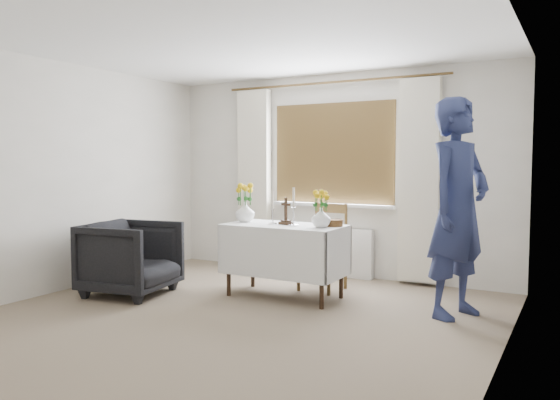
# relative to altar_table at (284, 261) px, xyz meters

# --- Properties ---
(ground) EXTENTS (5.00, 5.00, 0.00)m
(ground) POSITION_rel_altar_table_xyz_m (-0.03, -1.18, -0.38)
(ground) COLOR #84745B
(ground) RESTS_ON ground
(altar_table) EXTENTS (1.24, 0.64, 0.76)m
(altar_table) POSITION_rel_altar_table_xyz_m (0.00, 0.00, 0.00)
(altar_table) COLOR white
(altar_table) RESTS_ON ground
(wooden_chair) EXTENTS (0.48, 0.48, 0.96)m
(wooden_chair) POSITION_rel_altar_table_xyz_m (0.21, 0.49, 0.10)
(wooden_chair) COLOR brown
(wooden_chair) RESTS_ON ground
(armchair) EXTENTS (0.98, 0.96, 0.78)m
(armchair) POSITION_rel_altar_table_xyz_m (-1.49, -0.69, 0.01)
(armchair) COLOR black
(armchair) RESTS_ON ground
(person) EXTENTS (0.72, 0.86, 2.00)m
(person) POSITION_rel_altar_table_xyz_m (1.72, 0.15, 0.62)
(person) COLOR navy
(person) RESTS_ON ground
(radiator) EXTENTS (1.10, 0.10, 0.60)m
(radiator) POSITION_rel_altar_table_xyz_m (-0.03, 1.24, -0.08)
(radiator) COLOR silver
(radiator) RESTS_ON ground
(wooden_cross) EXTENTS (0.16, 0.13, 0.28)m
(wooden_cross) POSITION_rel_altar_table_xyz_m (0.01, 0.02, 0.52)
(wooden_cross) COLOR black
(wooden_cross) RESTS_ON altar_table
(candlestick_left) EXTENTS (0.11, 0.11, 0.34)m
(candlestick_left) POSITION_rel_altar_table_xyz_m (-0.13, -0.02, 0.55)
(candlestick_left) COLOR silver
(candlestick_left) RESTS_ON altar_table
(candlestick_right) EXTENTS (0.13, 0.13, 0.39)m
(candlestick_right) POSITION_rel_altar_table_xyz_m (0.13, -0.03, 0.58)
(candlestick_right) COLOR silver
(candlestick_right) RESTS_ON altar_table
(flower_vase_left) EXTENTS (0.23, 0.23, 0.22)m
(flower_vase_left) POSITION_rel_altar_table_xyz_m (-0.51, 0.03, 0.49)
(flower_vase_left) COLOR white
(flower_vase_left) RESTS_ON altar_table
(flower_vase_right) EXTENTS (0.24, 0.24, 0.20)m
(flower_vase_right) POSITION_rel_altar_table_xyz_m (0.43, -0.03, 0.48)
(flower_vase_right) COLOR white
(flower_vase_right) RESTS_ON altar_table
(wicker_basket) EXTENTS (0.20, 0.20, 0.07)m
(wicker_basket) POSITION_rel_altar_table_xyz_m (0.50, 0.14, 0.42)
(wicker_basket) COLOR brown
(wicker_basket) RESTS_ON altar_table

